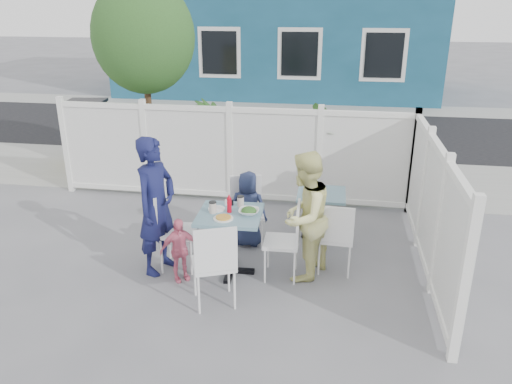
% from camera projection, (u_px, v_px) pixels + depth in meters
% --- Properties ---
extents(ground, '(80.00, 80.00, 0.00)m').
position_uv_depth(ground, '(183.00, 270.00, 6.27)').
color(ground, slate).
extents(near_sidewalk, '(24.00, 2.60, 0.01)m').
position_uv_depth(near_sidewalk, '(241.00, 174.00, 9.77)').
color(near_sidewalk, gray).
rests_on(near_sidewalk, ground).
extents(street, '(24.00, 5.00, 0.01)m').
position_uv_depth(street, '(268.00, 129.00, 13.18)').
color(street, black).
rests_on(street, ground).
extents(far_sidewalk, '(24.00, 1.60, 0.01)m').
position_uv_depth(far_sidewalk, '(281.00, 106.00, 16.03)').
color(far_sidewalk, gray).
rests_on(far_sidewalk, ground).
extents(building, '(11.00, 6.00, 6.00)m').
position_uv_depth(building, '(280.00, 6.00, 18.16)').
color(building, navy).
rests_on(building, ground).
extents(fence_back, '(5.86, 0.08, 1.60)m').
position_uv_depth(fence_back, '(230.00, 156.00, 8.19)').
color(fence_back, white).
rests_on(fence_back, ground).
extents(fence_right, '(0.08, 3.66, 1.60)m').
position_uv_depth(fence_right, '(431.00, 210.00, 6.08)').
color(fence_right, white).
rests_on(fence_right, ground).
extents(tree, '(1.80, 1.62, 3.59)m').
position_uv_depth(tree, '(143.00, 37.00, 8.63)').
color(tree, '#382316').
rests_on(tree, ground).
extents(utility_cabinet, '(0.74, 0.58, 1.26)m').
position_uv_depth(utility_cabinet, '(90.00, 134.00, 10.22)').
color(utility_cabinet, yellow).
rests_on(utility_cabinet, ground).
extents(potted_shrub_a, '(0.98, 0.98, 1.55)m').
position_uv_depth(potted_shrub_a, '(214.00, 144.00, 8.90)').
color(potted_shrub_a, '#2A4F1F').
rests_on(potted_shrub_a, ground).
extents(potted_shrub_b, '(1.40, 1.56, 1.55)m').
position_uv_depth(potted_shrub_b, '(346.00, 152.00, 8.45)').
color(potted_shrub_b, '#2A4F1F').
rests_on(potted_shrub_b, ground).
extents(main_table, '(0.78, 0.78, 0.80)m').
position_uv_depth(main_table, '(230.00, 227.00, 6.02)').
color(main_table, '#47687A').
rests_on(main_table, ground).
extents(spare_table, '(0.66, 0.66, 0.69)m').
position_uv_depth(spare_table, '(321.00, 203.00, 6.93)').
color(spare_table, '#47687A').
rests_on(spare_table, ground).
extents(chair_left, '(0.48, 0.49, 1.01)m').
position_uv_depth(chair_left, '(172.00, 224.00, 6.17)').
color(chair_left, white).
rests_on(chair_left, ground).
extents(chair_right, '(0.43, 0.45, 0.95)m').
position_uv_depth(chair_right, '(288.00, 235.00, 5.94)').
color(chair_right, white).
rests_on(chair_right, ground).
extents(chair_back, '(0.52, 0.51, 0.95)m').
position_uv_depth(chair_back, '(247.00, 206.00, 6.81)').
color(chair_back, white).
rests_on(chair_back, ground).
extents(chair_near, '(0.59, 0.58, 1.00)m').
position_uv_depth(chair_near, '(215.00, 260.00, 5.33)').
color(chair_near, white).
rests_on(chair_near, ground).
extents(chair_spare, '(0.44, 0.43, 0.93)m').
position_uv_depth(chair_spare, '(336.00, 233.00, 6.02)').
color(chair_spare, white).
rests_on(chair_spare, ground).
extents(man, '(0.58, 0.72, 1.72)m').
position_uv_depth(man, '(156.00, 206.00, 6.01)').
color(man, '#141845').
rests_on(man, ground).
extents(woman, '(0.85, 0.94, 1.58)m').
position_uv_depth(woman, '(304.00, 216.00, 5.88)').
color(woman, yellow).
rests_on(woman, ground).
extents(boy, '(0.53, 0.35, 1.05)m').
position_uv_depth(boy, '(248.00, 209.00, 6.77)').
color(boy, '#1F2747').
rests_on(boy, ground).
extents(toddler, '(0.49, 0.44, 0.80)m').
position_uv_depth(toddler, '(179.00, 250.00, 5.93)').
color(toddler, pink).
rests_on(toddler, ground).
extents(plate_main, '(0.23, 0.23, 0.01)m').
position_uv_depth(plate_main, '(223.00, 218.00, 5.79)').
color(plate_main, white).
rests_on(plate_main, main_table).
extents(plate_side, '(0.21, 0.21, 0.01)m').
position_uv_depth(plate_side, '(216.00, 209.00, 6.06)').
color(plate_side, white).
rests_on(plate_side, main_table).
extents(salad_bowl, '(0.24, 0.24, 0.06)m').
position_uv_depth(salad_bowl, '(249.00, 212.00, 5.92)').
color(salad_bowl, white).
rests_on(salad_bowl, main_table).
extents(coffee_cup_a, '(0.09, 0.09, 0.13)m').
position_uv_depth(coffee_cup_a, '(213.00, 208.00, 5.94)').
color(coffee_cup_a, beige).
rests_on(coffee_cup_a, main_table).
extents(coffee_cup_b, '(0.08, 0.08, 0.12)m').
position_uv_depth(coffee_cup_b, '(241.00, 202.00, 6.14)').
color(coffee_cup_b, beige).
rests_on(coffee_cup_b, main_table).
extents(ketchup_bottle, '(0.06, 0.06, 0.18)m').
position_uv_depth(ketchup_bottle, '(229.00, 205.00, 5.96)').
color(ketchup_bottle, red).
rests_on(ketchup_bottle, main_table).
extents(salt_shaker, '(0.03, 0.03, 0.07)m').
position_uv_depth(salt_shaker, '(226.00, 202.00, 6.18)').
color(salt_shaker, white).
rests_on(salt_shaker, main_table).
extents(pepper_shaker, '(0.03, 0.03, 0.07)m').
position_uv_depth(pepper_shaker, '(232.00, 203.00, 6.18)').
color(pepper_shaker, black).
rests_on(pepper_shaker, main_table).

